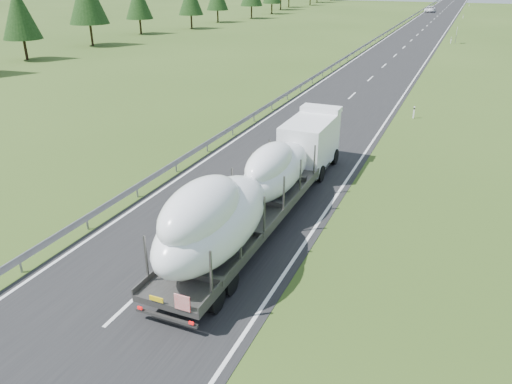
% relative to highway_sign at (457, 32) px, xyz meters
% --- Properties ---
extents(ground, '(400.00, 400.00, 0.00)m').
position_rel_highway_sign_xyz_m(ground, '(-7.20, -80.00, -1.81)').
color(ground, '#304717').
rests_on(ground, ground).
extents(road_surface, '(10.00, 400.00, 0.02)m').
position_rel_highway_sign_xyz_m(road_surface, '(-7.20, 20.00, -1.80)').
color(road_surface, black).
rests_on(road_surface, ground).
extents(guardrail, '(0.10, 400.00, 0.76)m').
position_rel_highway_sign_xyz_m(guardrail, '(-12.50, 19.94, -1.21)').
color(guardrail, slate).
rests_on(guardrail, ground).
extents(marker_posts, '(0.13, 350.08, 1.00)m').
position_rel_highway_sign_xyz_m(marker_posts, '(-0.70, 75.00, -1.27)').
color(marker_posts, silver).
rests_on(marker_posts, ground).
extents(highway_sign, '(0.08, 0.90, 2.60)m').
position_rel_highway_sign_xyz_m(highway_sign, '(0.00, 0.00, 0.00)').
color(highway_sign, slate).
rests_on(highway_sign, ground).
extents(boat_truck, '(3.04, 18.84, 4.37)m').
position_rel_highway_sign_xyz_m(boat_truck, '(-5.15, -72.77, 0.44)').
color(boat_truck, white).
rests_on(boat_truck, ground).
extents(distant_van, '(2.67, 5.78, 1.60)m').
position_rel_highway_sign_xyz_m(distant_van, '(-10.44, 68.23, -1.01)').
color(distant_van, white).
rests_on(distant_van, ground).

